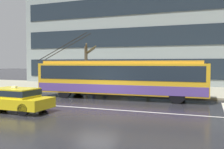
# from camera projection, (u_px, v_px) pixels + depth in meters

# --- Properties ---
(ground_plane) EXTENTS (160.00, 160.00, 0.00)m
(ground_plane) POSITION_uv_depth(u_px,v_px,m) (96.00, 105.00, 16.11)
(ground_plane) COLOR #222226
(sidewalk_slab) EXTENTS (80.00, 10.00, 0.14)m
(sidewalk_slab) POSITION_uv_depth(u_px,v_px,m) (137.00, 89.00, 25.36)
(sidewalk_slab) COLOR gray
(sidewalk_slab) RESTS_ON ground_plane
(lane_centre_line) EXTENTS (72.00, 0.14, 0.01)m
(lane_centre_line) POSITION_uv_depth(u_px,v_px,m) (88.00, 108.00, 14.99)
(lane_centre_line) COLOR silver
(lane_centre_line) RESTS_ON ground_plane
(trolleybus) EXTENTS (13.19, 2.87, 4.97)m
(trolleybus) POSITION_uv_depth(u_px,v_px,m) (120.00, 78.00, 18.96)
(trolleybus) COLOR gold
(trolleybus) RESTS_ON ground_plane
(taxi_oncoming_near) EXTENTS (4.49, 1.87, 1.39)m
(taxi_oncoming_near) POSITION_uv_depth(u_px,v_px,m) (13.00, 98.00, 13.99)
(taxi_oncoming_near) COLOR yellow
(taxi_oncoming_near) RESTS_ON ground_plane
(bus_shelter) EXTENTS (3.90, 1.55, 2.68)m
(bus_shelter) POSITION_uv_depth(u_px,v_px,m) (107.00, 69.00, 23.11)
(bus_shelter) COLOR gray
(bus_shelter) RESTS_ON sidewalk_slab
(pedestrian_at_shelter) EXTENTS (1.36, 1.36, 1.98)m
(pedestrian_at_shelter) POSITION_uv_depth(u_px,v_px,m) (104.00, 74.00, 21.64)
(pedestrian_at_shelter) COLOR navy
(pedestrian_at_shelter) RESTS_ON sidewalk_slab
(pedestrian_approaching_curb) EXTENTS (1.50, 1.50, 1.94)m
(pedestrian_approaching_curb) POSITION_uv_depth(u_px,v_px,m) (147.00, 74.00, 21.18)
(pedestrian_approaching_curb) COLOR #272A18
(pedestrian_approaching_curb) RESTS_ON sidewalk_slab
(pedestrian_walking_past) EXTENTS (1.11, 1.11, 1.97)m
(pedestrian_walking_past) POSITION_uv_depth(u_px,v_px,m) (93.00, 73.00, 22.90)
(pedestrian_walking_past) COLOR navy
(pedestrian_walking_past) RESTS_ON sidewalk_slab
(pedestrian_waiting_by_pole) EXTENTS (0.50, 0.50, 1.60)m
(pedestrian_waiting_by_pole) POSITION_uv_depth(u_px,v_px,m) (85.00, 79.00, 24.37)
(pedestrian_waiting_by_pole) COLOR navy
(pedestrian_waiting_by_pole) RESTS_ON sidewalk_slab
(street_tree_bare) EXTENTS (1.31, 1.18, 4.26)m
(street_tree_bare) POSITION_uv_depth(u_px,v_px,m) (86.00, 65.00, 23.58)
(street_tree_bare) COLOR #4E4431
(street_tree_bare) RESTS_ON sidewalk_slab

